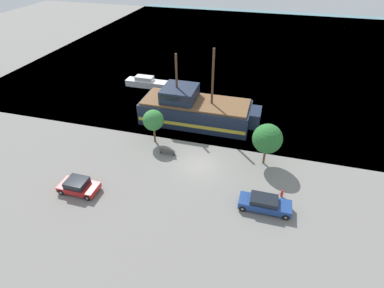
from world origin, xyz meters
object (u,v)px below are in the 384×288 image
(pirate_ship, at_px, (195,110))
(bench_promenade_east, at_px, (167,151))
(moored_boat_dockside, at_px, (147,83))
(fire_hydrant, at_px, (282,193))
(parked_car_curb_front, at_px, (265,203))
(parked_car_curb_mid, at_px, (78,186))

(pirate_ship, distance_m, bench_promenade_east, 8.14)
(moored_boat_dockside, relative_size, fire_hydrant, 9.53)
(moored_boat_dockside, bearing_deg, parked_car_curb_front, -47.19)
(fire_hydrant, bearing_deg, parked_car_curb_front, -125.91)
(bench_promenade_east, bearing_deg, parked_car_curb_front, -25.93)
(fire_hydrant, bearing_deg, bench_promenade_east, 165.17)
(parked_car_curb_front, xyz_separation_m, parked_car_curb_mid, (-17.74, -2.47, -0.00))
(parked_car_curb_mid, bearing_deg, bench_promenade_east, 51.37)
(pirate_ship, xyz_separation_m, moored_boat_dockside, (-10.53, 8.90, -1.15))
(pirate_ship, height_order, parked_car_curb_front, pirate_ship)
(pirate_ship, xyz_separation_m, parked_car_curb_mid, (-7.56, -15.93, -1.12))
(parked_car_curb_front, bearing_deg, parked_car_curb_mid, -172.09)
(parked_car_curb_mid, bearing_deg, pirate_ship, 64.62)
(parked_car_curb_mid, distance_m, bench_promenade_east, 10.23)
(moored_boat_dockside, distance_m, parked_car_curb_front, 30.49)
(pirate_ship, height_order, parked_car_curb_mid, pirate_ship)
(fire_hydrant, relative_size, bench_promenade_east, 0.44)
(parked_car_curb_front, height_order, fire_hydrant, parked_car_curb_front)
(pirate_ship, distance_m, parked_car_curb_front, 16.92)
(parked_car_curb_front, bearing_deg, bench_promenade_east, 154.07)
(pirate_ship, height_order, fire_hydrant, pirate_ship)
(fire_hydrant, distance_m, bench_promenade_east, 13.33)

